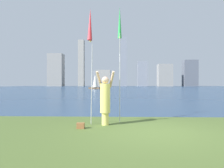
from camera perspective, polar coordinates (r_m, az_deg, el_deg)
ground at (r=57.26m, az=3.12°, el=-1.41°), size 120.00×138.00×0.12m
person at (r=7.32m, az=-1.86°, el=-3.97°), size 0.70×0.51×1.90m
kite_flag_left at (r=7.46m, az=-6.00°, el=15.09°), size 0.16×0.73×4.06m
kite_flag_right at (r=8.47m, az=2.13°, el=15.62°), size 0.16×1.16×4.43m
bag at (r=6.92m, az=-8.59°, el=-11.23°), size 0.24×0.15×0.18m
sailboat_4 at (r=55.91m, az=-4.66°, el=0.53°), size 3.14×1.75×5.25m
skyline_tower_0 at (r=118.32m, az=-15.09°, el=3.69°), size 7.97×6.30×17.72m
skyline_tower_1 at (r=116.81m, az=-8.38°, el=5.65°), size 3.15×3.81×25.46m
skyline_tower_2 at (r=112.39m, az=-2.44°, el=1.60°), size 7.80×5.37×8.76m
skyline_tower_3 at (r=113.94m, az=3.09°, el=6.08°), size 3.73×4.30×26.60m
skyline_tower_4 at (r=114.06m, az=8.28°, el=2.76°), size 5.18×4.89×13.48m
skyline_tower_5 at (r=111.61m, az=14.27°, el=2.31°), size 7.36×5.59×11.49m
skyline_tower_6 at (r=117.55m, az=20.57°, el=2.77°), size 7.20×4.96×13.87m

